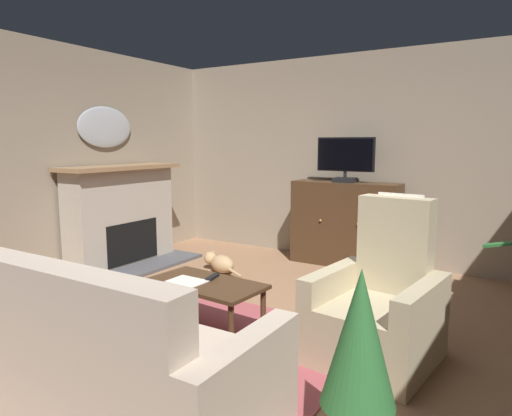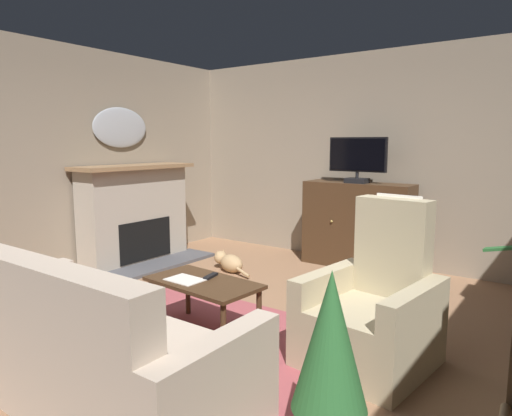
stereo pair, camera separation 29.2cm
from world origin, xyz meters
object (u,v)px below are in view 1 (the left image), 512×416
object	(u,v)px
wall_mirror_oval	(105,127)
cat	(220,263)
tv_remote	(213,277)
sofa_floral	(99,356)
television	(345,158)
coffee_table	(206,289)
fireplace	(122,218)
armchair_facing_sofa	(378,311)
tv_cabinet	(345,225)
potted_plant_leafy_by_curtain	(359,358)
folded_newspaper	(187,281)

from	to	relation	value
wall_mirror_oval	cat	xyz separation A→B (m)	(1.52, 0.37, -1.66)
tv_remote	sofa_floral	xyz separation A→B (m)	(0.08, -1.24, -0.15)
television	cat	distance (m)	2.04
coffee_table	cat	distance (m)	1.87
fireplace	armchair_facing_sofa	world-z (taller)	fireplace
television	tv_cabinet	bearing A→B (deg)	90.00
cat	sofa_floral	bearing A→B (deg)	-68.34
tv_remote	sofa_floral	bearing A→B (deg)	-7.35
sofa_floral	cat	world-z (taller)	sofa_floral
fireplace	potted_plant_leafy_by_curtain	xyz separation A→B (m)	(3.84, -2.02, -0.05)
wall_mirror_oval	folded_newspaper	distance (m)	3.00
potted_plant_leafy_by_curtain	tv_cabinet	bearing A→B (deg)	111.49
tv_cabinet	cat	xyz separation A→B (m)	(-1.17, -1.14, -0.40)
armchair_facing_sofa	coffee_table	bearing A→B (deg)	-164.49
coffee_table	cat	world-z (taller)	coffee_table
coffee_table	cat	bearing A→B (deg)	122.66
tv_remote	potted_plant_leafy_by_curtain	distance (m)	1.84
coffee_table	tv_remote	world-z (taller)	tv_remote
wall_mirror_oval	coffee_table	distance (m)	3.11
television	sofa_floral	distance (m)	3.92
wall_mirror_oval	sofa_floral	bearing A→B (deg)	-41.85
tv_cabinet	tv_remote	size ratio (longest dim) A/B	8.05
potted_plant_leafy_by_curtain	fireplace	bearing A→B (deg)	152.20
wall_mirror_oval	tv_remote	bearing A→B (deg)	-23.33
fireplace	folded_newspaper	distance (m)	2.49
fireplace	armchair_facing_sofa	distance (m)	3.68
coffee_table	sofa_floral	bearing A→B (deg)	-86.52
television	potted_plant_leafy_by_curtain	xyz separation A→B (m)	(1.39, -3.48, -0.81)
tv_cabinet	armchair_facing_sofa	bearing A→B (deg)	-64.13
fireplace	sofa_floral	xyz separation A→B (m)	(2.35, -2.32, -0.30)
fireplace	television	xyz separation A→B (m)	(2.45, 1.45, 0.77)
television	sofa_floral	bearing A→B (deg)	-91.59
coffee_table	armchair_facing_sofa	xyz separation A→B (m)	(1.30, 0.36, -0.04)
armchair_facing_sofa	tv_remote	bearing A→B (deg)	-169.15
tv_remote	folded_newspaper	bearing A→B (deg)	-45.44
wall_mirror_oval	tv_cabinet	xyz separation A→B (m)	(2.70, 1.50, -1.25)
coffee_table	cat	size ratio (longest dim) A/B	1.48
folded_newspaper	cat	distance (m)	1.88
cat	folded_newspaper	bearing A→B (deg)	-62.10
folded_newspaper	television	bearing A→B (deg)	85.53
armchair_facing_sofa	cat	distance (m)	2.61
fireplace	cat	world-z (taller)	fireplace
folded_newspaper	cat	world-z (taller)	folded_newspaper
wall_mirror_oval	folded_newspaper	bearing A→B (deg)	-27.87
tv_cabinet	coffee_table	distance (m)	2.70
tv_cabinet	potted_plant_leafy_by_curtain	size ratio (longest dim) A/B	1.36
potted_plant_leafy_by_curtain	cat	size ratio (longest dim) A/B	1.50
fireplace	armchair_facing_sofa	size ratio (longest dim) A/B	1.42
tv_cabinet	folded_newspaper	size ratio (longest dim) A/B	4.56
fireplace	sofa_floral	world-z (taller)	fireplace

